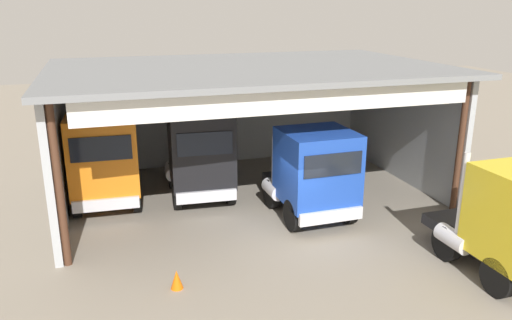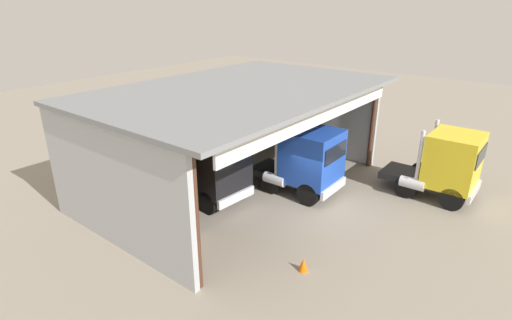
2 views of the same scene
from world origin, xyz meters
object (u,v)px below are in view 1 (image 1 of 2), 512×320
(truck_black_center_right_bay, at_px, (200,154))
(truck_blue_center_left_bay, at_px, (313,172))
(traffic_cone, at_px, (177,279))
(truck_orange_right_bay, at_px, (104,159))
(tool_cart, at_px, (303,151))
(oil_drum, at_px, (315,148))

(truck_black_center_right_bay, height_order, truck_blue_center_left_bay, truck_black_center_right_bay)
(truck_black_center_right_bay, bearing_deg, traffic_cone, 76.84)
(truck_orange_right_bay, relative_size, tool_cart, 5.40)
(truck_orange_right_bay, xyz_separation_m, traffic_cone, (1.69, -6.89, -1.68))
(truck_orange_right_bay, distance_m, truck_blue_center_left_bay, 8.08)
(traffic_cone, bearing_deg, truck_black_center_right_bay, 72.83)
(truck_blue_center_left_bay, height_order, oil_drum, truck_blue_center_left_bay)
(traffic_cone, bearing_deg, truck_blue_center_left_bay, 31.05)
(truck_orange_right_bay, relative_size, traffic_cone, 9.65)
(truck_black_center_right_bay, distance_m, traffic_cone, 7.02)
(truck_blue_center_left_bay, xyz_separation_m, tool_cart, (2.48, 6.83, -1.33))
(truck_orange_right_bay, distance_m, truck_black_center_right_bay, 3.72)
(truck_blue_center_left_bay, distance_m, tool_cart, 7.39)
(truck_orange_right_bay, height_order, traffic_cone, truck_orange_right_bay)
(oil_drum, relative_size, traffic_cone, 1.64)
(truck_blue_center_left_bay, height_order, tool_cart, truck_blue_center_left_bay)
(oil_drum, height_order, tool_cart, tool_cart)
(tool_cart, height_order, traffic_cone, tool_cart)
(truck_orange_right_bay, bearing_deg, tool_cart, -158.53)
(truck_blue_center_left_bay, bearing_deg, oil_drum, -115.26)
(oil_drum, xyz_separation_m, traffic_cone, (-8.94, -10.77, -0.18))
(truck_black_center_right_bay, bearing_deg, truck_orange_right_bay, -1.77)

